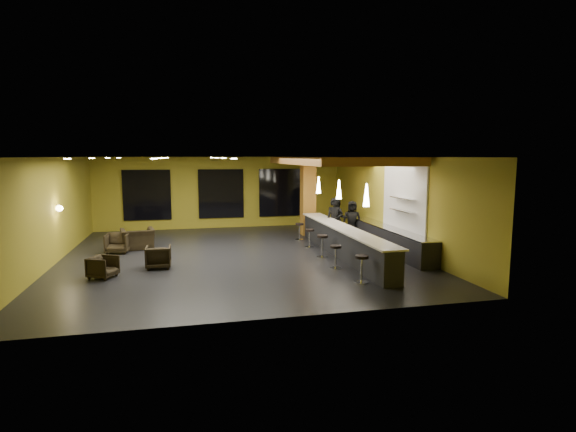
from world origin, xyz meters
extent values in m
cube|color=black|center=(0.00, 0.00, -0.05)|extent=(12.00, 13.00, 0.10)
cube|color=black|center=(0.00, 0.00, 3.55)|extent=(12.00, 13.00, 0.10)
cube|color=olive|center=(0.00, 6.55, 1.75)|extent=(12.00, 0.10, 3.50)
cube|color=olive|center=(0.00, -6.55, 1.75)|extent=(12.00, 0.10, 3.50)
cube|color=olive|center=(-6.05, 0.00, 1.75)|extent=(0.10, 13.00, 3.50)
cube|color=olive|center=(6.05, 0.00, 1.75)|extent=(0.10, 13.00, 3.50)
cube|color=#BD7A37|center=(4.00, 1.00, 3.36)|extent=(3.60, 8.00, 0.28)
cube|color=black|center=(-3.50, 6.44, 1.70)|extent=(2.20, 0.06, 2.40)
cube|color=black|center=(0.00, 6.44, 1.70)|extent=(2.20, 0.06, 2.40)
cube|color=black|center=(3.00, 6.44, 1.70)|extent=(2.20, 0.06, 2.40)
cube|color=white|center=(5.96, -1.00, 2.00)|extent=(0.06, 3.20, 2.40)
cube|color=black|center=(3.65, -1.00, 0.50)|extent=(0.60, 8.00, 1.00)
cube|color=silver|center=(3.65, -1.00, 1.02)|extent=(0.78, 8.10, 0.05)
cube|color=black|center=(5.65, -0.50, 0.43)|extent=(0.70, 6.00, 0.86)
cube|color=silver|center=(5.65, -0.50, 0.89)|extent=(0.72, 6.00, 0.03)
cube|color=silver|center=(5.82, -1.20, 1.60)|extent=(0.30, 1.50, 0.03)
cube|color=silver|center=(5.82, -1.20, 2.05)|extent=(0.30, 1.50, 0.03)
cube|color=#9C6723|center=(3.65, 3.60, 1.75)|extent=(0.60, 0.60, 3.50)
sphere|color=#FFE5B2|center=(-5.88, 0.50, 1.80)|extent=(0.22, 0.22, 0.22)
cone|color=white|center=(3.65, -3.00, 2.35)|extent=(0.20, 0.20, 0.70)
cone|color=white|center=(3.65, -0.50, 2.35)|extent=(0.20, 0.20, 0.70)
cone|color=white|center=(3.65, 2.00, 2.35)|extent=(0.20, 0.20, 0.70)
imported|color=black|center=(4.15, 1.37, 0.93)|extent=(0.79, 0.64, 1.86)
imported|color=black|center=(4.74, 2.63, 0.82)|extent=(0.95, 0.83, 1.65)
imported|color=black|center=(5.11, 1.89, 0.83)|extent=(0.93, 0.74, 1.67)
imported|color=black|center=(-4.16, -2.10, 0.32)|extent=(0.94, 0.93, 0.64)
imported|color=black|center=(-2.64, -1.26, 0.36)|extent=(0.77, 0.79, 0.71)
imported|color=black|center=(-4.22, 1.38, 0.37)|extent=(0.85, 0.87, 0.74)
imported|color=black|center=(-3.57, 1.99, 0.39)|extent=(1.37, 1.25, 0.78)
cylinder|color=silver|center=(3.00, -4.31, 0.01)|extent=(0.40, 0.40, 0.03)
cylinder|color=silver|center=(3.00, -4.31, 0.37)|extent=(0.07, 0.07, 0.69)
cylinder|color=black|center=(3.00, -4.31, 0.74)|extent=(0.38, 0.38, 0.08)
cylinder|color=silver|center=(2.82, -2.61, 0.01)|extent=(0.38, 0.38, 0.03)
cylinder|color=silver|center=(2.82, -2.61, 0.35)|extent=(0.07, 0.07, 0.66)
cylinder|color=black|center=(2.82, -2.61, 0.70)|extent=(0.36, 0.36, 0.08)
cylinder|color=silver|center=(2.88, -1.01, 0.02)|extent=(0.40, 0.40, 0.03)
cylinder|color=silver|center=(2.88, -1.01, 0.37)|extent=(0.07, 0.07, 0.70)
cylinder|color=black|center=(2.88, -1.01, 0.75)|extent=(0.38, 0.38, 0.08)
cylinder|color=silver|center=(2.93, 0.78, 0.01)|extent=(0.36, 0.36, 0.03)
cylinder|color=silver|center=(2.93, 0.78, 0.34)|extent=(0.06, 0.06, 0.63)
cylinder|color=black|center=(2.93, 0.78, 0.68)|extent=(0.34, 0.34, 0.07)
cylinder|color=silver|center=(2.94, 2.39, 0.01)|extent=(0.36, 0.36, 0.03)
cylinder|color=silver|center=(2.94, 2.39, 0.33)|extent=(0.06, 0.06, 0.63)
cylinder|color=black|center=(2.94, 2.39, 0.68)|extent=(0.34, 0.34, 0.07)
camera|label=1|loc=(-1.80, -15.78, 3.53)|focal=28.00mm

